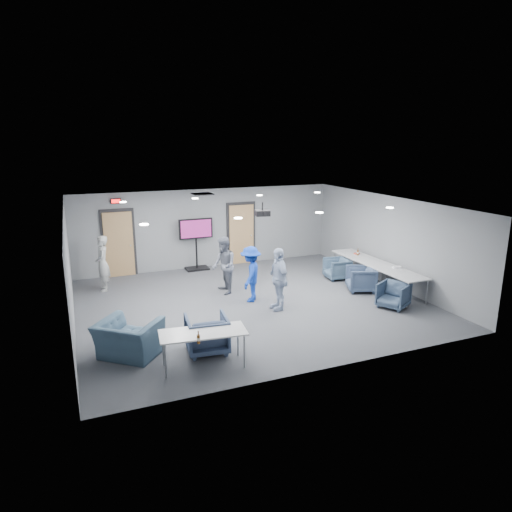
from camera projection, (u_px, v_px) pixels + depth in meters
name	position (u px, v px, depth m)	size (l,w,h in m)	color
floor	(251.00, 302.00, 12.47)	(9.00, 9.00, 0.00)	#36383D
ceiling	(251.00, 204.00, 11.80)	(9.00, 9.00, 0.00)	silver
wall_back	(208.00, 228.00, 15.72)	(9.00, 0.02, 2.70)	slate
wall_front	(329.00, 303.00, 8.55)	(9.00, 0.02, 2.70)	slate
wall_left	(69.00, 273.00, 10.48)	(0.02, 8.00, 2.70)	slate
wall_right	(389.00, 241.00, 13.78)	(0.02, 8.00, 2.70)	slate
door_left	(119.00, 244.00, 14.65)	(1.06, 0.17, 2.24)	black
door_right	(241.00, 234.00, 16.19)	(1.06, 0.17, 2.24)	black
exit_sign	(116.00, 201.00, 14.29)	(0.32, 0.08, 0.16)	black
hvac_diffuser	(202.00, 194.00, 14.13)	(0.60, 0.60, 0.03)	black
downlights	(251.00, 205.00, 11.80)	(6.18, 3.78, 0.02)	white
person_a	(103.00, 264.00, 13.28)	(0.60, 0.39, 1.63)	#A0A2A0
person_b	(224.00, 265.00, 13.04)	(0.81, 0.63, 1.66)	slate
person_c	(278.00, 279.00, 11.80)	(0.97, 0.40, 1.65)	#A0B1CE
person_d	(251.00, 274.00, 12.42)	(0.99, 0.57, 1.54)	#18389E
chair_right_a	(337.00, 269.00, 14.51)	(0.71, 0.73, 0.67)	#3C5268
chair_right_b	(361.00, 279.00, 13.34)	(0.77, 0.79, 0.72)	#394862
chair_right_c	(393.00, 295.00, 12.03)	(0.72, 0.74, 0.67)	#35455C
chair_front_a	(207.00, 334.00, 9.51)	(0.84, 0.87, 0.79)	#3D4C6A
chair_front_b	(129.00, 339.00, 9.31)	(1.17, 1.02, 0.76)	#3B5266
table_right_a	(358.00, 257.00, 14.52)	(0.78, 1.88, 0.73)	silver
table_right_b	(397.00, 273.00, 12.82)	(0.80, 1.91, 0.73)	silver
table_front_left	(203.00, 334.00, 8.81)	(1.74, 0.89, 0.73)	silver
bottle_front	(198.00, 339.00, 8.28)	(0.06, 0.06, 0.24)	#623510
bottle_right	(358.00, 253.00, 14.56)	(0.06, 0.06, 0.23)	#623510
snack_box	(357.00, 253.00, 14.73)	(0.17, 0.12, 0.04)	#B7402D
wrapper	(397.00, 267.00, 13.12)	(0.22, 0.15, 0.05)	white
tv_stand	(196.00, 241.00, 15.40)	(1.15, 0.55, 1.76)	black
projector	(262.00, 213.00, 12.30)	(0.43, 0.39, 0.37)	black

